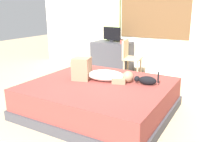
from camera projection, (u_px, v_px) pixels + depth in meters
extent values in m
plane|color=tan|center=(90.00, 113.00, 3.47)|extent=(16.00, 16.00, 0.00)
cube|color=beige|center=(152.00, 11.00, 5.26)|extent=(6.40, 0.12, 2.90)
cube|color=brown|center=(154.00, 12.00, 5.17)|extent=(1.62, 0.02, 1.15)
cube|color=white|center=(154.00, 12.00, 5.17)|extent=(1.54, 0.02, 1.07)
cube|color=#38383D|center=(100.00, 107.00, 3.51)|extent=(2.05, 1.78, 0.14)
cube|color=brown|center=(100.00, 93.00, 3.45)|extent=(1.99, 1.73, 0.32)
ellipsoid|color=silver|center=(106.00, 75.00, 3.49)|extent=(0.61, 0.41, 0.17)
sphere|color=#8C664C|center=(128.00, 77.00, 3.42)|extent=(0.17, 0.17, 0.17)
cube|color=#8C664C|center=(82.00, 69.00, 3.55)|extent=(0.32, 0.31, 0.34)
cube|color=#8C664C|center=(120.00, 79.00, 3.46)|extent=(0.27, 0.33, 0.08)
ellipsoid|color=black|center=(147.00, 81.00, 3.31)|extent=(0.27, 0.15, 0.13)
sphere|color=black|center=(137.00, 79.00, 3.36)|extent=(0.08, 0.08, 0.08)
cylinder|color=black|center=(158.00, 77.00, 3.25)|extent=(0.03, 0.03, 0.16)
cube|color=#38383D|center=(112.00, 57.00, 5.59)|extent=(0.90, 0.56, 0.74)
cylinder|color=black|center=(112.00, 41.00, 5.49)|extent=(0.10, 0.10, 0.05)
cube|color=black|center=(112.00, 34.00, 5.44)|extent=(0.48, 0.09, 0.30)
cylinder|color=#B23D38|center=(122.00, 42.00, 5.22)|extent=(0.07, 0.07, 0.08)
cylinder|color=tan|center=(141.00, 68.00, 5.19)|extent=(0.04, 0.04, 0.44)
cylinder|color=tan|center=(137.00, 71.00, 4.92)|extent=(0.04, 0.04, 0.44)
cylinder|color=tan|center=(128.00, 67.00, 5.29)|extent=(0.04, 0.04, 0.44)
cylinder|color=tan|center=(124.00, 70.00, 5.01)|extent=(0.04, 0.04, 0.44)
cube|color=tan|center=(133.00, 58.00, 5.04)|extent=(0.44, 0.44, 0.04)
cube|color=tan|center=(125.00, 48.00, 5.04)|extent=(0.10, 0.38, 0.38)
cube|color=#ADCC75|center=(112.00, 20.00, 5.67)|extent=(0.44, 0.06, 2.45)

